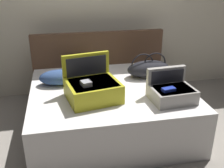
{
  "coord_description": "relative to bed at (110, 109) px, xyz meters",
  "views": [
    {
      "loc": [
        -0.54,
        -2.41,
        1.84
      ],
      "look_at": [
        0.0,
        0.28,
        0.65
      ],
      "focal_mm": 43.36,
      "sensor_mm": 36.0,
      "label": 1
    }
  ],
  "objects": [
    {
      "name": "ground_plane",
      "position": [
        0.0,
        -0.4,
        -0.27
      ],
      "size": [
        12.0,
        12.0,
        0.0
      ],
      "primitive_type": "plane",
      "color": "gray"
    },
    {
      "name": "back_wall",
      "position": [
        0.0,
        1.25,
        1.03
      ],
      "size": [
        8.0,
        0.1,
        2.6
      ],
      "primitive_type": "cube",
      "color": "beige",
      "rests_on": "ground"
    },
    {
      "name": "hard_case_medium",
      "position": [
        0.57,
        -0.42,
        0.37
      ],
      "size": [
        0.46,
        0.4,
        0.31
      ],
      "rotation": [
        0.0,
        0.0,
        0.07
      ],
      "color": "gray",
      "rests_on": "bed"
    },
    {
      "name": "pillow_center_head",
      "position": [
        -0.56,
        0.23,
        0.36
      ],
      "size": [
        0.49,
        0.28,
        0.17
      ],
      "primitive_type": "ellipsoid",
      "rotation": [
        0.0,
        0.0,
        -0.03
      ],
      "color": "navy",
      "rests_on": "bed"
    },
    {
      "name": "duffel_bag",
      "position": [
        0.55,
        0.26,
        0.38
      ],
      "size": [
        0.58,
        0.34,
        0.31
      ],
      "rotation": [
        0.0,
        0.0,
        0.07
      ],
      "color": "black",
      "rests_on": "bed"
    },
    {
      "name": "headboard",
      "position": [
        0.0,
        0.84,
        0.24
      ],
      "size": [
        1.85,
        0.08,
        1.02
      ],
      "primitive_type": "cube",
      "color": "#4C3323",
      "rests_on": "ground"
    },
    {
      "name": "hard_case_large",
      "position": [
        -0.23,
        -0.23,
        0.4
      ],
      "size": [
        0.6,
        0.57,
        0.44
      ],
      "rotation": [
        0.0,
        0.0,
        0.19
      ],
      "color": "gold",
      "rests_on": "bed"
    },
    {
      "name": "bed",
      "position": [
        0.0,
        0.0,
        0.0
      ],
      "size": [
        1.81,
        1.59,
        0.55
      ],
      "primitive_type": "cube",
      "color": "silver",
      "rests_on": "ground"
    },
    {
      "name": "pillow_near_headboard",
      "position": [
        -0.33,
        0.6,
        0.37
      ],
      "size": [
        0.4,
        0.32,
        0.2
      ],
      "primitive_type": "ellipsoid",
      "rotation": [
        0.0,
        0.0,
        -0.04
      ],
      "color": "white",
      "rests_on": "bed"
    }
  ]
}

